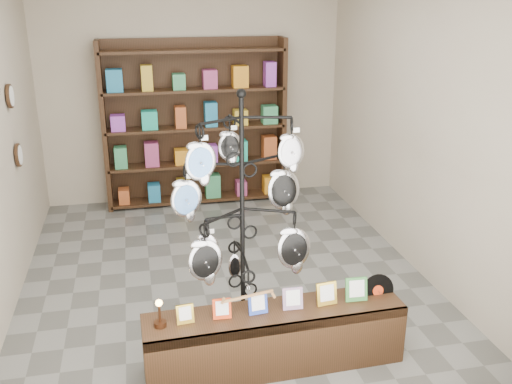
# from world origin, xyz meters

# --- Properties ---
(ground) EXTENTS (5.00, 5.00, 0.00)m
(ground) POSITION_xyz_m (0.00, 0.00, 0.00)
(ground) COLOR slate
(ground) RESTS_ON ground
(room_envelope) EXTENTS (5.00, 5.00, 5.00)m
(room_envelope) POSITION_xyz_m (0.00, 0.00, 1.85)
(room_envelope) COLOR #B3A790
(room_envelope) RESTS_ON ground
(display_tree) EXTENTS (1.09, 0.99, 2.14)m
(display_tree) POSITION_xyz_m (-0.05, -1.25, 1.24)
(display_tree) COLOR black
(display_tree) RESTS_ON ground
(front_shelf) EXTENTS (2.01, 0.46, 0.71)m
(front_shelf) POSITION_xyz_m (0.14, -1.51, 0.25)
(front_shelf) COLOR black
(front_shelf) RESTS_ON ground
(back_shelving) EXTENTS (2.42, 0.36, 2.20)m
(back_shelving) POSITION_xyz_m (0.00, 2.30, 1.03)
(back_shelving) COLOR black
(back_shelving) RESTS_ON ground
(wall_clocks) EXTENTS (0.03, 0.24, 0.84)m
(wall_clocks) POSITION_xyz_m (-1.97, 0.80, 1.50)
(wall_clocks) COLOR black
(wall_clocks) RESTS_ON ground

